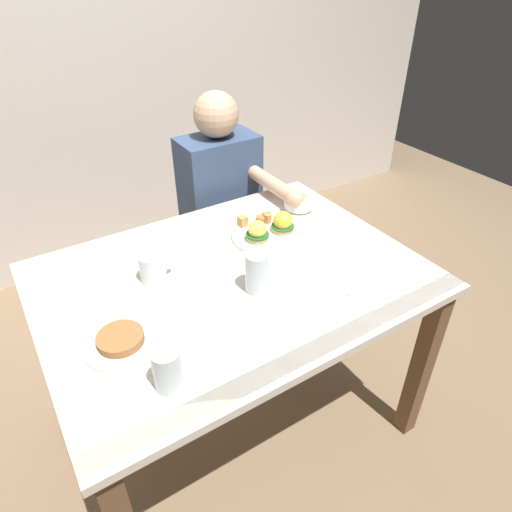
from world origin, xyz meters
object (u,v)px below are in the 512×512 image
(dining_table, at_px, (233,300))
(coffee_mug, at_px, (153,267))
(eggs_benedict_plate, at_px, (269,231))
(diner_person, at_px, (224,203))
(water_glass_far, at_px, (257,275))
(fork, at_px, (353,283))
(water_glass_near, at_px, (168,372))
(side_plate, at_px, (121,341))
(fruit_bowl, at_px, (299,202))

(dining_table, bearing_deg, coffee_mug, 153.43)
(dining_table, relative_size, eggs_benedict_plate, 4.44)
(diner_person, bearing_deg, eggs_benedict_plate, -98.62)
(coffee_mug, bearing_deg, water_glass_far, -41.62)
(fork, bearing_deg, water_glass_near, -174.56)
(diner_person, bearing_deg, side_plate, -134.64)
(water_glass_near, bearing_deg, coffee_mug, 72.84)
(dining_table, height_order, side_plate, side_plate)
(fork, height_order, water_glass_far, water_glass_far)
(dining_table, height_order, diner_person, diner_person)
(fruit_bowl, xyz_separation_m, water_glass_near, (-0.80, -0.55, 0.02))
(fork, relative_size, diner_person, 0.13)
(coffee_mug, relative_size, fork, 0.77)
(side_plate, bearing_deg, eggs_benedict_plate, 20.78)
(dining_table, xyz_separation_m, side_plate, (-0.40, -0.11, 0.12))
(water_glass_near, bearing_deg, dining_table, 41.08)
(coffee_mug, relative_size, water_glass_far, 0.84)
(water_glass_near, distance_m, side_plate, 0.20)
(fork, relative_size, water_glass_far, 1.08)
(water_glass_far, xyz_separation_m, diner_person, (0.27, 0.71, -0.15))
(eggs_benedict_plate, bearing_deg, water_glass_far, -130.68)
(eggs_benedict_plate, xyz_separation_m, side_plate, (-0.63, -0.24, -0.01))
(dining_table, bearing_deg, fork, -39.43)
(dining_table, bearing_deg, side_plate, -164.53)
(dining_table, height_order, water_glass_far, water_glass_far)
(water_glass_far, bearing_deg, fruit_bowl, 39.46)
(eggs_benedict_plate, bearing_deg, water_glass_near, -143.14)
(side_plate, distance_m, diner_person, 1.01)
(water_glass_near, bearing_deg, diner_person, 54.37)
(eggs_benedict_plate, relative_size, water_glass_near, 2.34)
(eggs_benedict_plate, bearing_deg, dining_table, -150.67)
(fork, height_order, side_plate, side_plate)
(dining_table, distance_m, fruit_bowl, 0.53)
(fruit_bowl, relative_size, fork, 0.83)
(fork, height_order, water_glass_near, water_glass_near)
(fork, relative_size, side_plate, 0.72)
(fork, xyz_separation_m, side_plate, (-0.70, 0.13, 0.01))
(dining_table, xyz_separation_m, diner_person, (0.30, 0.60, 0.02))
(eggs_benedict_plate, height_order, fork, eggs_benedict_plate)
(fork, bearing_deg, eggs_benedict_plate, 100.44)
(water_glass_far, bearing_deg, coffee_mug, 138.38)
(water_glass_near, xyz_separation_m, diner_person, (0.65, 0.91, -0.14))
(coffee_mug, xyz_separation_m, diner_person, (0.52, 0.49, -0.14))
(dining_table, height_order, fruit_bowl, fruit_bowl)
(fork, xyz_separation_m, water_glass_far, (-0.27, 0.14, 0.05))
(eggs_benedict_plate, relative_size, side_plate, 1.35)
(eggs_benedict_plate, relative_size, water_glass_far, 2.02)
(coffee_mug, xyz_separation_m, fork, (0.52, -0.35, -0.05))
(side_plate, bearing_deg, coffee_mug, 50.62)
(water_glass_far, distance_m, diner_person, 0.77)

